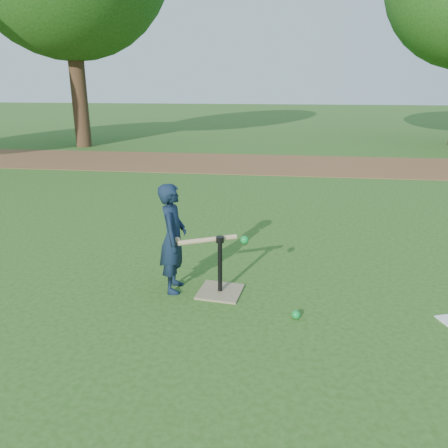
# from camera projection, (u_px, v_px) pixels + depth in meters

# --- Properties ---
(ground) EXTENTS (80.00, 80.00, 0.00)m
(ground) POSITION_uv_depth(u_px,v_px,m) (213.00, 293.00, 4.51)
(ground) COLOR #285116
(ground) RESTS_ON ground
(dirt_strip) EXTENTS (24.00, 3.00, 0.01)m
(dirt_strip) POSITION_uv_depth(u_px,v_px,m) (258.00, 164.00, 11.57)
(dirt_strip) COLOR brown
(dirt_strip) RESTS_ON ground
(child) EXTENTS (0.31, 0.44, 1.13)m
(child) POSITION_uv_depth(u_px,v_px,m) (173.00, 238.00, 4.42)
(child) COLOR #101D31
(child) RESTS_ON ground
(wiffle_ball_ground) EXTENTS (0.08, 0.08, 0.08)m
(wiffle_ball_ground) POSITION_uv_depth(u_px,v_px,m) (296.00, 315.00, 4.01)
(wiffle_ball_ground) COLOR #0D9234
(wiffle_ball_ground) RESTS_ON ground
(batting_tee) EXTENTS (0.48, 0.48, 0.61)m
(batting_tee) POSITION_uv_depth(u_px,v_px,m) (220.00, 283.00, 4.48)
(batting_tee) COLOR #8D7C5A
(batting_tee) RESTS_ON ground
(swing_action) EXTENTS (0.74, 0.31, 0.10)m
(swing_action) POSITION_uv_depth(u_px,v_px,m) (212.00, 240.00, 4.31)
(swing_action) COLOR tan
(swing_action) RESTS_ON ground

